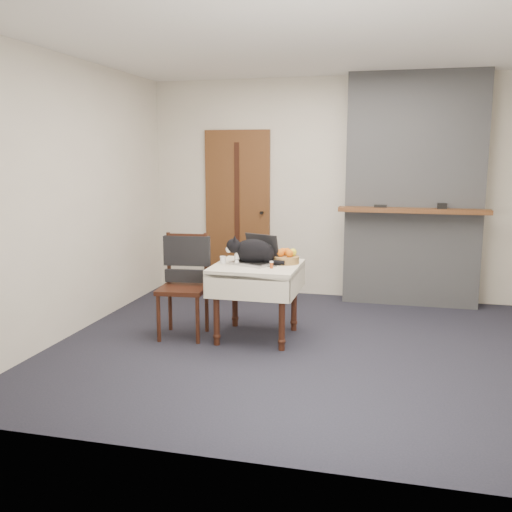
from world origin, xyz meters
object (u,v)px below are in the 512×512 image
(side_table, at_px, (257,276))
(fruit_basket, at_px, (286,257))
(door, at_px, (238,212))
(laptop, at_px, (257,256))
(cream_jar, at_px, (223,260))
(pill_bottle, at_px, (271,265))
(chair, at_px, (185,271))
(cat, at_px, (254,252))

(side_table, bearing_deg, fruit_basket, 27.50)
(door, xyz_separation_m, side_table, (0.69, -1.80, -0.41))
(laptop, xyz_separation_m, fruit_basket, (0.27, 0.08, -0.01))
(cream_jar, bearing_deg, laptop, 11.69)
(door, xyz_separation_m, pill_bottle, (0.86, -1.94, -0.27))
(side_table, xyz_separation_m, cream_jar, (-0.32, -0.01, 0.15))
(laptop, distance_m, fruit_basket, 0.28)
(fruit_basket, xyz_separation_m, chair, (-0.94, -0.17, -0.14))
(door, relative_size, side_table, 2.56)
(pill_bottle, bearing_deg, laptop, 133.58)
(pill_bottle, bearing_deg, door, 113.95)
(laptop, distance_m, pill_bottle, 0.27)
(door, height_order, cream_jar, door)
(pill_bottle, bearing_deg, cream_jar, 164.97)
(fruit_basket, bearing_deg, side_table, -152.50)
(cat, height_order, pill_bottle, cat)
(side_table, bearing_deg, chair, -176.31)
(pill_bottle, bearing_deg, cat, 139.37)
(chair, bearing_deg, side_table, -2.06)
(fruit_basket, bearing_deg, pill_bottle, -106.59)
(door, relative_size, fruit_basket, 8.22)
(laptop, bearing_deg, cat, -100.34)
(cream_jar, bearing_deg, side_table, 1.58)
(side_table, bearing_deg, door, 111.04)
(cream_jar, xyz_separation_m, pill_bottle, (0.49, -0.13, 0.00))
(fruit_basket, distance_m, chair, 0.97)
(cat, distance_m, fruit_basket, 0.31)
(chair, bearing_deg, laptop, 2.62)
(pill_bottle, xyz_separation_m, fruit_basket, (0.08, 0.27, 0.02))
(cat, bearing_deg, laptop, 38.79)
(pill_bottle, height_order, chair, chair)
(cream_jar, bearing_deg, fruit_basket, 13.64)
(pill_bottle, height_order, fruit_basket, fruit_basket)
(laptop, xyz_separation_m, pill_bottle, (0.19, -0.20, -0.03))
(cat, distance_m, cream_jar, 0.31)
(laptop, relative_size, fruit_basket, 1.87)
(door, relative_size, pill_bottle, 30.53)
(door, distance_m, cream_jar, 1.86)
(door, height_order, side_table, door)
(side_table, height_order, laptop, laptop)
(cat, height_order, chair, chair)
(cat, bearing_deg, door, 93.12)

